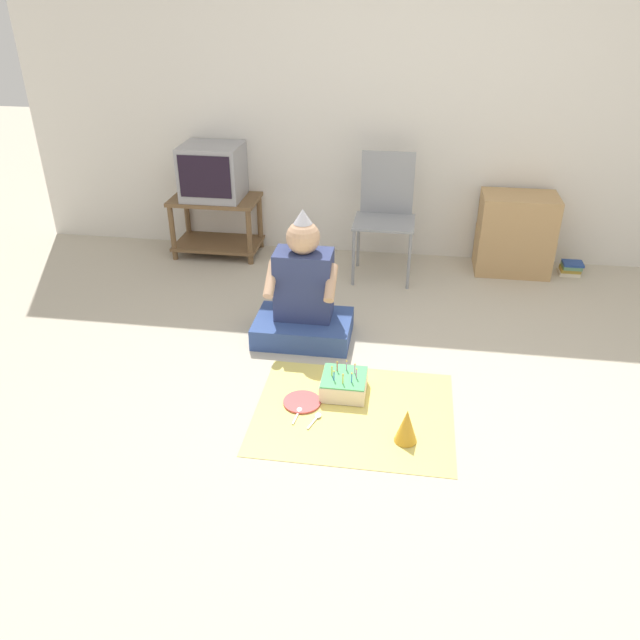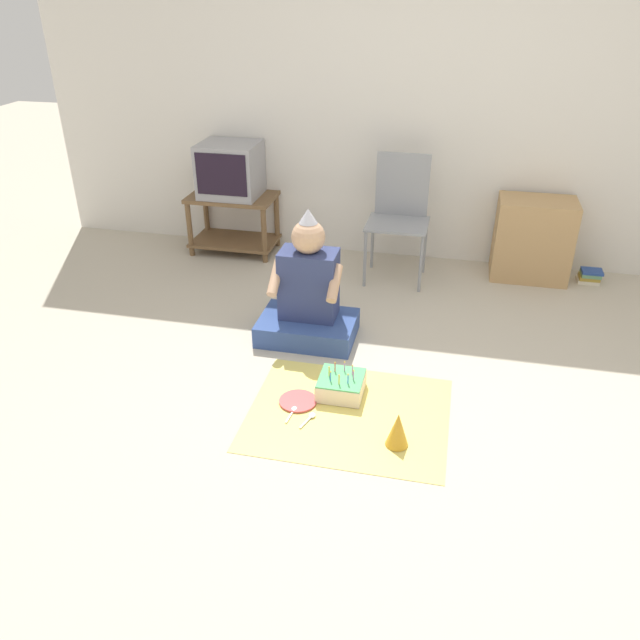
{
  "view_description": "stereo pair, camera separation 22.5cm",
  "coord_description": "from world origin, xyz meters",
  "views": [
    {
      "loc": [
        -0.02,
        -2.72,
        2.08
      ],
      "look_at": [
        -0.48,
        0.35,
        0.35
      ],
      "focal_mm": 35.0,
      "sensor_mm": 36.0,
      "label": 1
    },
    {
      "loc": [
        0.2,
        -2.68,
        2.08
      ],
      "look_at": [
        -0.48,
        0.35,
        0.35
      ],
      "focal_mm": 35.0,
      "sensor_mm": 36.0,
      "label": 2
    }
  ],
  "objects": [
    {
      "name": "ground_plane",
      "position": [
        0.0,
        0.0,
        0.0
      ],
      "size": [
        16.0,
        16.0,
        0.0
      ],
      "primitive_type": "plane",
      "color": "#BCB29E"
    },
    {
      "name": "wall_back",
      "position": [
        0.0,
        2.27,
        1.27
      ],
      "size": [
        6.4,
        0.06,
        2.55
      ],
      "color": "silver",
      "rests_on": "ground_plane"
    },
    {
      "name": "tv_stand",
      "position": [
        -1.6,
        2.02,
        0.29
      ],
      "size": [
        0.71,
        0.43,
        0.49
      ],
      "color": "brown",
      "rests_on": "ground_plane"
    },
    {
      "name": "tv",
      "position": [
        -1.6,
        2.02,
        0.7
      ],
      "size": [
        0.47,
        0.42,
        0.43
      ],
      "color": "#99999E",
      "rests_on": "tv_stand"
    },
    {
      "name": "folding_chair",
      "position": [
        -0.2,
        1.83,
        0.54
      ],
      "size": [
        0.46,
        0.4,
        0.93
      ],
      "color": "gray",
      "rests_on": "ground_plane"
    },
    {
      "name": "cardboard_box_stack",
      "position": [
        0.81,
        2.02,
        0.31
      ],
      "size": [
        0.57,
        0.37,
        0.62
      ],
      "color": "tan",
      "rests_on": "ground_plane"
    },
    {
      "name": "book_pile",
      "position": [
        1.27,
        2.01,
        0.05
      ],
      "size": [
        0.17,
        0.14,
        0.1
      ],
      "color": "beige",
      "rests_on": "ground_plane"
    },
    {
      "name": "person_seated",
      "position": [
        -0.65,
        0.75,
        0.28
      ],
      "size": [
        0.62,
        0.43,
        0.86
      ],
      "color": "#334C8C",
      "rests_on": "ground_plane"
    },
    {
      "name": "party_cloth",
      "position": [
        -0.24,
        -0.02,
        0.0
      ],
      "size": [
        1.07,
        0.88,
        0.01
      ],
      "color": "#EAD666",
      "rests_on": "ground_plane"
    },
    {
      "name": "birthday_cake",
      "position": [
        -0.31,
        0.15,
        0.06
      ],
      "size": [
        0.25,
        0.25,
        0.17
      ],
      "color": "#F4E0C6",
      "rests_on": "party_cloth"
    },
    {
      "name": "party_hat_blue",
      "position": [
        0.05,
        -0.22,
        0.1
      ],
      "size": [
        0.12,
        0.12,
        0.19
      ],
      "color": "gold",
      "rests_on": "party_cloth"
    },
    {
      "name": "paper_plate",
      "position": [
        -0.53,
        0.02,
        0.01
      ],
      "size": [
        0.21,
        0.21,
        0.01
      ],
      "color": "#D84C4C",
      "rests_on": "party_cloth"
    },
    {
      "name": "plastic_spoon_near",
      "position": [
        -0.53,
        -0.07,
        0.01
      ],
      "size": [
        0.04,
        0.15,
        0.01
      ],
      "color": "white",
      "rests_on": "party_cloth"
    },
    {
      "name": "plastic_spoon_far",
      "position": [
        -0.43,
        -0.1,
        0.01
      ],
      "size": [
        0.06,
        0.14,
        0.01
      ],
      "color": "white",
      "rests_on": "party_cloth"
    }
  ]
}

